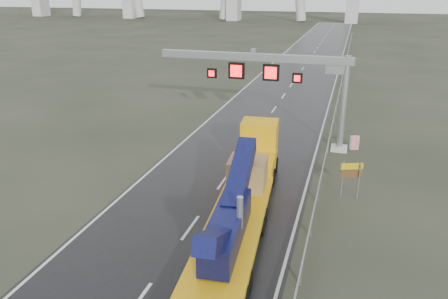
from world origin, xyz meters
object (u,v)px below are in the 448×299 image
(sign_gantry, at_px, (280,74))
(heavy_haul_truck, at_px, (244,188))
(striped_barrier, at_px, (354,143))
(exit_sign_pair, at_px, (351,173))

(sign_gantry, distance_m, heavy_haul_truck, 12.47)
(sign_gantry, height_order, striped_barrier, sign_gantry)
(sign_gantry, xyz_separation_m, exit_sign_pair, (5.75, -7.99, -4.04))
(exit_sign_pair, relative_size, striped_barrier, 2.11)
(heavy_haul_truck, height_order, striped_barrier, heavy_haul_truck)
(sign_gantry, xyz_separation_m, heavy_haul_truck, (0.21, -11.82, -3.98))
(striped_barrier, bearing_deg, exit_sign_pair, -111.69)
(sign_gantry, relative_size, exit_sign_pair, 6.62)
(sign_gantry, relative_size, striped_barrier, 13.98)
(exit_sign_pair, height_order, striped_barrier, exit_sign_pair)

